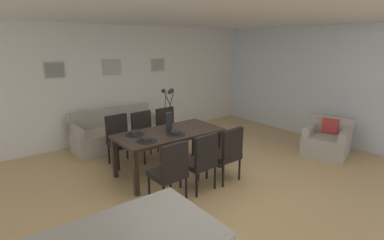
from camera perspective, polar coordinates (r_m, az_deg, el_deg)
The scene contains 23 objects.
ground_plane at distance 4.73m, azimuth 3.85°, elevation -12.92°, with size 9.00×9.00×0.00m, color tan.
back_wall_panel at distance 7.02m, azimuth -13.78°, elevation 7.05°, with size 9.00×0.10×2.60m, color white.
side_window_wall at distance 7.39m, azimuth 23.89°, elevation 6.58°, with size 0.10×6.30×2.60m, color white.
ceiling_panel at distance 4.51m, azimuth 0.91°, elevation 20.44°, with size 9.00×7.20×0.08m, color white.
dining_table at distance 4.98m, azimuth -4.49°, elevation -3.19°, with size 1.80×0.90×0.74m.
dining_chair_near_left at distance 4.07m, azimuth -4.29°, elevation -9.72°, with size 0.46×0.46×0.92m.
dining_chair_near_right at distance 5.55m, azimuth -13.97°, elevation -3.34°, with size 0.47×0.47×0.92m.
dining_chair_far_left at distance 4.40m, azimuth 1.80°, elevation -7.73°, with size 0.47×0.47×0.92m.
dining_chair_far_right at distance 5.70m, azimuth -9.27°, elevation -2.59°, with size 0.47×0.47×0.92m.
dining_chair_mid_left at distance 4.72m, azimuth 6.89°, elevation -6.22°, with size 0.46×0.46×0.92m.
dining_chair_mid_right at distance 5.97m, azimuth -4.67°, elevation -1.63°, with size 0.47×0.47×0.92m.
centerpiece_vase at distance 4.88m, azimuth -4.58°, elevation 0.84°, with size 0.21×0.23×0.73m.
placemat_near_left at distance 4.53m, azimuth -8.87°, elevation -4.10°, with size 0.32×0.32×0.01m, color black.
bowl_near_left at distance 4.52m, azimuth -8.89°, elevation -3.66°, with size 0.17×0.17×0.07m.
placemat_near_right at distance 4.87m, azimuth -11.16°, elevation -2.84°, with size 0.32×0.32×0.01m, color black.
bowl_near_right at distance 4.86m, azimuth -11.18°, elevation -2.42°, with size 0.17×0.17×0.07m.
placemat_far_left at distance 4.79m, azimuth -3.19°, elevation -2.87°, with size 0.32×0.32×0.01m, color black.
bowl_far_left at distance 4.78m, azimuth -3.20°, elevation -2.45°, with size 0.17×0.17×0.07m.
sofa at distance 6.58m, azimuth -14.52°, elevation -2.62°, with size 1.85×0.84×0.80m.
armchair at distance 6.50m, azimuth 24.96°, elevation -3.71°, with size 0.99×0.99×0.75m.
framed_picture_left at distance 6.48m, azimuth -25.40°, elevation 8.87°, with size 0.40×0.03×0.33m.
framed_picture_center at distance 6.83m, azimuth -15.49°, elevation 9.98°, with size 0.43×0.03×0.35m.
framed_picture_right at distance 7.36m, azimuth -6.72°, elevation 10.72°, with size 0.36×0.03×0.31m.
Camera 1 is at (-2.78, -3.13, 2.20)m, focal length 27.13 mm.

